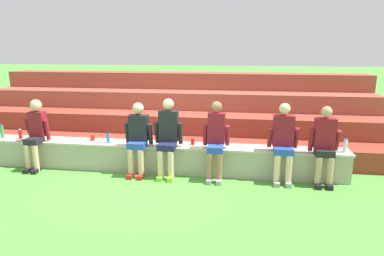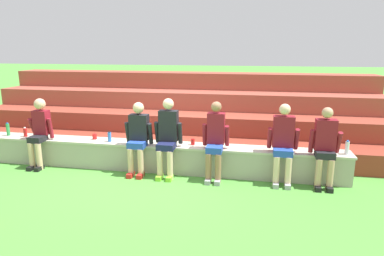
# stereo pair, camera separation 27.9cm
# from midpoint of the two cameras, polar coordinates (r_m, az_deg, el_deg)

# --- Properties ---
(ground_plane) EXTENTS (80.00, 80.00, 0.00)m
(ground_plane) POSITION_cam_midpoint_polar(r_m,az_deg,el_deg) (6.69, -5.58, -7.71)
(ground_plane) COLOR #4C9338
(stone_seating_wall) EXTENTS (7.41, 0.49, 0.56)m
(stone_seating_wall) POSITION_cam_midpoint_polar(r_m,az_deg,el_deg) (6.79, -5.10, -4.71)
(stone_seating_wall) COLOR #A8A08E
(stone_seating_wall) RESTS_ON ground
(brick_bleachers) EXTENTS (10.00, 3.15, 1.73)m
(brick_bleachers) POSITION_cam_midpoint_polar(r_m,az_deg,el_deg) (8.89, -1.08, 2.08)
(brick_bleachers) COLOR maroon
(brick_bleachers) RESTS_ON ground
(person_far_left) EXTENTS (0.48, 0.58, 1.41)m
(person_far_left) POSITION_cam_midpoint_polar(r_m,az_deg,el_deg) (7.47, -23.51, -0.36)
(person_far_left) COLOR #DBAD89
(person_far_left) RESTS_ON ground
(person_left_of_center) EXTENTS (0.54, 0.52, 1.40)m
(person_left_of_center) POSITION_cam_midpoint_polar(r_m,az_deg,el_deg) (6.51, -7.94, -1.31)
(person_left_of_center) COLOR #DBAD89
(person_left_of_center) RESTS_ON ground
(person_center) EXTENTS (0.54, 0.58, 1.48)m
(person_center) POSITION_cam_midpoint_polar(r_m,az_deg,el_deg) (6.37, -2.93, -1.19)
(person_center) COLOR beige
(person_center) RESTS_ON ground
(person_right_of_center) EXTENTS (0.50, 0.58, 1.45)m
(person_right_of_center) POSITION_cam_midpoint_polar(r_m,az_deg,el_deg) (6.22, 5.24, -1.86)
(person_right_of_center) COLOR #996B4C
(person_right_of_center) RESTS_ON ground
(person_far_right) EXTENTS (0.55, 0.53, 1.45)m
(person_far_right) POSITION_cam_midpoint_polar(r_m,az_deg,el_deg) (6.25, 16.45, -2.16)
(person_far_right) COLOR beige
(person_far_right) RESTS_ON ground
(person_rightmost_edge) EXTENTS (0.53, 0.47, 1.42)m
(person_rightmost_edge) POSITION_cam_midpoint_polar(r_m,az_deg,el_deg) (6.32, 22.85, -2.71)
(person_rightmost_edge) COLOR tan
(person_rightmost_edge) RESTS_ON ground
(water_bottle_mid_right) EXTENTS (0.07, 0.07, 0.21)m
(water_bottle_mid_right) POSITION_cam_midpoint_polar(r_m,az_deg,el_deg) (6.95, -12.71, -1.48)
(water_bottle_mid_right) COLOR blue
(water_bottle_mid_right) RESTS_ON stone_seating_wall
(water_bottle_near_left) EXTENTS (0.07, 0.07, 0.28)m
(water_bottle_near_left) POSITION_cam_midpoint_polar(r_m,az_deg,el_deg) (8.20, -27.91, -0.21)
(water_bottle_near_left) COLOR green
(water_bottle_near_left) RESTS_ON stone_seating_wall
(water_bottle_mid_left) EXTENTS (0.07, 0.07, 0.25)m
(water_bottle_mid_left) POSITION_cam_midpoint_polar(r_m,az_deg,el_deg) (6.64, 25.92, -3.03)
(water_bottle_mid_left) COLOR silver
(water_bottle_mid_left) RESTS_ON stone_seating_wall
(water_bottle_center_gap) EXTENTS (0.07, 0.07, 0.20)m
(water_bottle_center_gap) POSITION_cam_midpoint_polar(r_m,az_deg,el_deg) (7.93, -25.55, -0.65)
(water_bottle_center_gap) COLOR red
(water_bottle_center_gap) RESTS_ON stone_seating_wall
(plastic_cup_left_end) EXTENTS (0.08, 0.08, 0.12)m
(plastic_cup_left_end) POSITION_cam_midpoint_polar(r_m,az_deg,el_deg) (6.56, 1.36, -2.35)
(plastic_cup_left_end) COLOR red
(plastic_cup_left_end) RESTS_ON stone_seating_wall
(plastic_cup_middle) EXTENTS (0.09, 0.09, 0.11)m
(plastic_cup_middle) POSITION_cam_midpoint_polar(r_m,az_deg,el_deg) (7.21, -15.13, -1.41)
(plastic_cup_middle) COLOR red
(plastic_cup_middle) RESTS_ON stone_seating_wall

